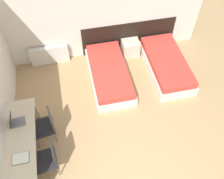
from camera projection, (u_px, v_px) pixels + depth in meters
name	position (u px, v px, depth m)	size (l,w,h in m)	color
wall_back	(96.00, 12.00, 6.09)	(5.61, 0.05, 2.70)	silver
headboard_panel	(129.00, 37.00, 6.89)	(2.60, 0.03, 0.90)	black
bed_near_window	(109.00, 74.00, 6.38)	(0.96, 1.98, 0.42)	silver
bed_near_door	(166.00, 65.00, 6.58)	(0.96, 1.98, 0.42)	silver
nightstand	(130.00, 48.00, 6.94)	(0.47, 0.39, 0.45)	beige
radiator	(50.00, 55.00, 6.70)	(1.02, 0.12, 0.55)	silver
desk	(21.00, 144.00, 4.81)	(0.62, 1.89, 0.72)	beige
chair_near_laptop	(45.00, 125.00, 5.17)	(0.51, 0.51, 0.83)	#232328
chair_near_notebook	(47.00, 159.00, 4.73)	(0.50, 0.50, 0.83)	#232328
laptop	(15.00, 121.00, 4.86)	(0.32, 0.24, 0.30)	slate
open_notebook	(21.00, 158.00, 4.46)	(0.31, 0.23, 0.02)	#236B3D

